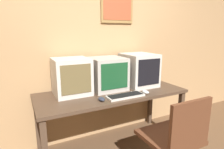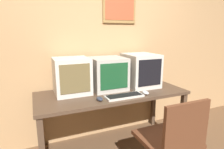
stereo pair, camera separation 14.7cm
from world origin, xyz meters
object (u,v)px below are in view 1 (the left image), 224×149
at_px(mouse_far_corner, 102,99).
at_px(monitor_left, 72,76).
at_px(keyboard_main, 125,96).
at_px(monitor_center, 107,73).
at_px(office_chair, 173,146).
at_px(monitor_right, 139,70).
at_px(mouse_near_keyboard, 146,92).
at_px(desk_clock, 152,77).

bearing_deg(mouse_far_corner, monitor_left, 120.24).
distance_m(keyboard_main, mouse_far_corner, 0.29).
bearing_deg(monitor_center, office_chair, -74.26).
bearing_deg(monitor_center, monitor_right, -4.56).
bearing_deg(mouse_near_keyboard, mouse_far_corner, 178.21).
distance_m(monitor_left, monitor_center, 0.46).
distance_m(monitor_right, keyboard_main, 0.57).
height_order(mouse_near_keyboard, office_chair, office_chair).
xyz_separation_m(keyboard_main, office_chair, (0.21, -0.55, -0.38)).
distance_m(mouse_near_keyboard, office_chair, 0.67).
xyz_separation_m(mouse_near_keyboard, mouse_far_corner, (-0.56, 0.02, -0.00)).
bearing_deg(keyboard_main, office_chair, -68.91).
bearing_deg(office_chair, mouse_near_keyboard, 83.64).
relative_size(monitor_center, mouse_far_corner, 3.94).
bearing_deg(monitor_center, monitor_left, 179.04).
height_order(mouse_near_keyboard, desk_clock, desk_clock).
xyz_separation_m(monitor_left, mouse_far_corner, (0.22, -0.37, -0.19)).
bearing_deg(monitor_left, desk_clock, 2.46).
xyz_separation_m(mouse_far_corner, desk_clock, (1.01, 0.42, 0.04)).
distance_m(monitor_left, mouse_near_keyboard, 0.89).
xyz_separation_m(monitor_left, monitor_center, (0.46, -0.01, -0.01)).
xyz_separation_m(mouse_far_corner, office_chair, (0.50, -0.56, -0.38)).
distance_m(keyboard_main, mouse_near_keyboard, 0.28).
height_order(keyboard_main, mouse_near_keyboard, mouse_near_keyboard).
bearing_deg(monitor_right, keyboard_main, -140.60).
bearing_deg(mouse_far_corner, mouse_near_keyboard, -1.79).
height_order(monitor_center, mouse_far_corner, monitor_center).
relative_size(mouse_far_corner, desk_clock, 0.93).
relative_size(keyboard_main, mouse_far_corner, 4.06).
bearing_deg(office_chair, keyboard_main, 111.09).
bearing_deg(monitor_center, mouse_far_corner, -123.84).
distance_m(monitor_center, keyboard_main, 0.42).
distance_m(mouse_far_corner, desk_clock, 1.09).
xyz_separation_m(monitor_center, monitor_right, (0.46, -0.04, 0.01)).
bearing_deg(keyboard_main, monitor_center, 97.24).
height_order(mouse_far_corner, desk_clock, desk_clock).
bearing_deg(office_chair, monitor_center, 105.74).
bearing_deg(monitor_center, mouse_near_keyboard, -49.67).
height_order(mouse_far_corner, office_chair, office_chair).
bearing_deg(mouse_near_keyboard, desk_clock, 44.65).
height_order(monitor_left, mouse_near_keyboard, monitor_left).
height_order(monitor_right, office_chair, monitor_right).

